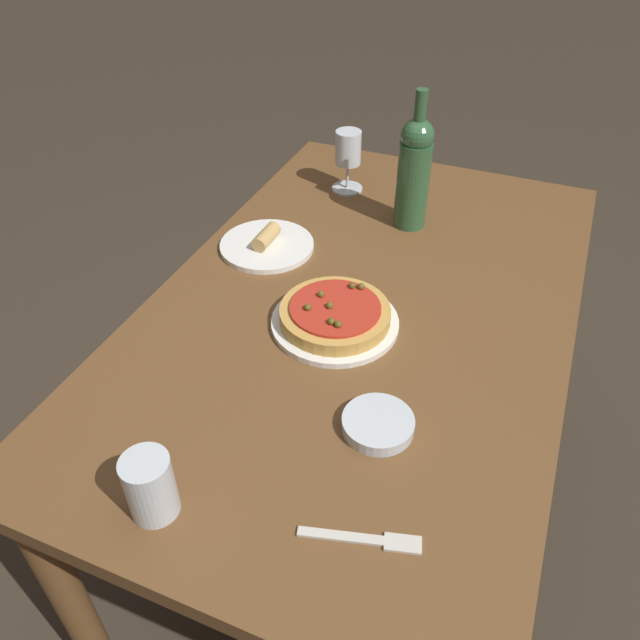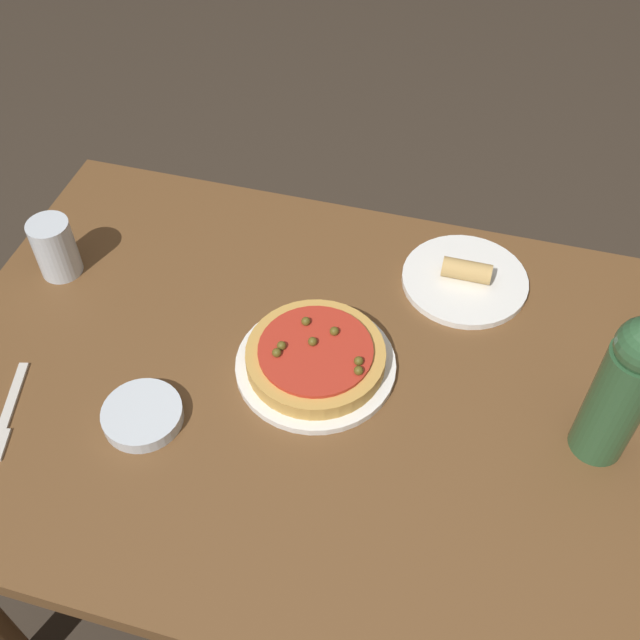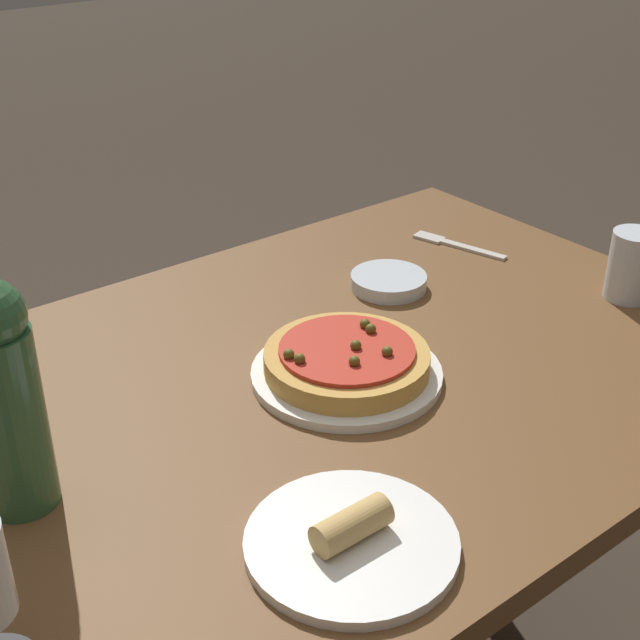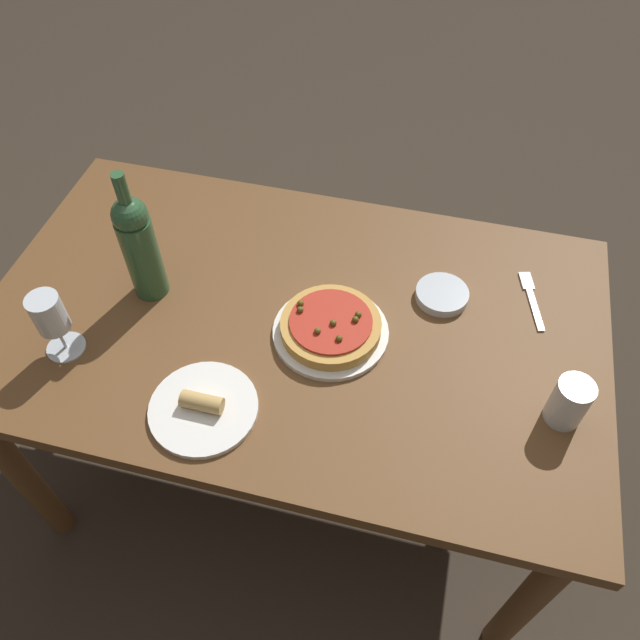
{
  "view_description": "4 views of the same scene",
  "coord_description": "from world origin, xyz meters",
  "px_view_note": "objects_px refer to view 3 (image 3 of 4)",
  "views": [
    {
      "loc": [
        -0.94,
        -0.29,
        1.47
      ],
      "look_at": [
        -0.15,
        0.03,
        0.76
      ],
      "focal_mm": 35.0,
      "sensor_mm": 36.0,
      "label": 1
    },
    {
      "loc": [
        0.1,
        -0.64,
        1.61
      ],
      "look_at": [
        -0.09,
        0.03,
        0.81
      ],
      "focal_mm": 42.0,
      "sensor_mm": 36.0,
      "label": 2
    },
    {
      "loc": [
        0.53,
        0.75,
        1.31
      ],
      "look_at": [
        -0.04,
        0.04,
        0.81
      ],
      "focal_mm": 50.0,
      "sensor_mm": 36.0,
      "label": 3
    },
    {
      "loc": [
        -0.26,
        0.8,
        1.74
      ],
      "look_at": [
        -0.07,
        0.03,
        0.75
      ],
      "focal_mm": 35.0,
      "sensor_mm": 36.0,
      "label": 4
    }
  ],
  "objects_px": {
    "side_bowl": "(389,281)",
    "fork": "(453,244)",
    "pizza": "(347,359)",
    "wine_bottle": "(3,391)",
    "side_plate": "(351,540)",
    "dining_table": "(278,452)",
    "water_cup": "(632,266)",
    "dinner_plate": "(346,374)"
  },
  "relations": [
    {
      "from": "dining_table",
      "to": "water_cup",
      "type": "bearing_deg",
      "value": 168.77
    },
    {
      "from": "side_bowl",
      "to": "fork",
      "type": "height_order",
      "value": "side_bowl"
    },
    {
      "from": "side_bowl",
      "to": "pizza",
      "type": "bearing_deg",
      "value": 36.26
    },
    {
      "from": "dining_table",
      "to": "fork",
      "type": "height_order",
      "value": "fork"
    },
    {
      "from": "wine_bottle",
      "to": "side_plate",
      "type": "bearing_deg",
      "value": 130.14
    },
    {
      "from": "dining_table",
      "to": "water_cup",
      "type": "height_order",
      "value": "water_cup"
    },
    {
      "from": "wine_bottle",
      "to": "side_plate",
      "type": "distance_m",
      "value": 0.37
    },
    {
      "from": "side_bowl",
      "to": "fork",
      "type": "distance_m",
      "value": 0.2
    },
    {
      "from": "dining_table",
      "to": "side_bowl",
      "type": "height_order",
      "value": "side_bowl"
    },
    {
      "from": "pizza",
      "to": "wine_bottle",
      "type": "distance_m",
      "value": 0.43
    },
    {
      "from": "dining_table",
      "to": "side_bowl",
      "type": "bearing_deg",
      "value": -156.75
    },
    {
      "from": "dining_table",
      "to": "pizza",
      "type": "bearing_deg",
      "value": 164.27
    },
    {
      "from": "wine_bottle",
      "to": "fork",
      "type": "distance_m",
      "value": 0.85
    },
    {
      "from": "water_cup",
      "to": "pizza",
      "type": "bearing_deg",
      "value": -10.35
    },
    {
      "from": "pizza",
      "to": "side_bowl",
      "type": "height_order",
      "value": "pizza"
    },
    {
      "from": "side_bowl",
      "to": "wine_bottle",
      "type": "bearing_deg",
      "value": 11.9
    },
    {
      "from": "pizza",
      "to": "side_bowl",
      "type": "distance_m",
      "value": 0.26
    },
    {
      "from": "dining_table",
      "to": "side_bowl",
      "type": "relative_size",
      "value": 11.51
    },
    {
      "from": "water_cup",
      "to": "side_plate",
      "type": "xyz_separation_m",
      "value": [
        0.66,
        0.15,
        -0.04
      ]
    },
    {
      "from": "side_plate",
      "to": "pizza",
      "type": "bearing_deg",
      "value": -128.87
    },
    {
      "from": "dining_table",
      "to": "side_plate",
      "type": "bearing_deg",
      "value": 69.04
    },
    {
      "from": "wine_bottle",
      "to": "dinner_plate",
      "type": "bearing_deg",
      "value": 176.65
    },
    {
      "from": "dinner_plate",
      "to": "wine_bottle",
      "type": "xyz_separation_m",
      "value": [
        0.41,
        -0.02,
        0.13
      ]
    },
    {
      "from": "dinner_plate",
      "to": "water_cup",
      "type": "height_order",
      "value": "water_cup"
    },
    {
      "from": "water_cup",
      "to": "side_bowl",
      "type": "relative_size",
      "value": 0.9
    },
    {
      "from": "wine_bottle",
      "to": "water_cup",
      "type": "relative_size",
      "value": 3.05
    },
    {
      "from": "side_bowl",
      "to": "water_cup",
      "type": "bearing_deg",
      "value": 136.81
    },
    {
      "from": "pizza",
      "to": "fork",
      "type": "height_order",
      "value": "pizza"
    },
    {
      "from": "fork",
      "to": "pizza",
      "type": "bearing_deg",
      "value": 102.08
    },
    {
      "from": "dinner_plate",
      "to": "side_bowl",
      "type": "relative_size",
      "value": 2.1
    },
    {
      "from": "pizza",
      "to": "side_plate",
      "type": "distance_m",
      "value": 0.31
    },
    {
      "from": "dining_table",
      "to": "side_plate",
      "type": "relative_size",
      "value": 6.34
    },
    {
      "from": "wine_bottle",
      "to": "dining_table",
      "type": "bearing_deg",
      "value": -179.76
    },
    {
      "from": "pizza",
      "to": "side_plate",
      "type": "relative_size",
      "value": 1.0
    },
    {
      "from": "wine_bottle",
      "to": "pizza",
      "type": "bearing_deg",
      "value": 176.64
    },
    {
      "from": "pizza",
      "to": "water_cup",
      "type": "bearing_deg",
      "value": 169.65
    },
    {
      "from": "water_cup",
      "to": "fork",
      "type": "relative_size",
      "value": 0.62
    },
    {
      "from": "pizza",
      "to": "side_plate",
      "type": "bearing_deg",
      "value": 51.13
    },
    {
      "from": "dinner_plate",
      "to": "pizza",
      "type": "bearing_deg",
      "value": 41.21
    },
    {
      "from": "fork",
      "to": "wine_bottle",
      "type": "bearing_deg",
      "value": 87.62
    },
    {
      "from": "dinner_plate",
      "to": "fork",
      "type": "distance_m",
      "value": 0.45
    },
    {
      "from": "pizza",
      "to": "wine_bottle",
      "type": "xyz_separation_m",
      "value": [
        0.41,
        -0.02,
        0.11
      ]
    }
  ]
}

